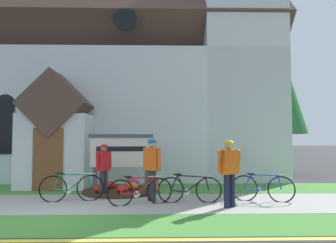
% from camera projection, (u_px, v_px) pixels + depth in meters
% --- Properties ---
extents(ground, '(140.00, 140.00, 0.00)m').
position_uv_depth(ground, '(78.00, 191.00, 10.79)').
color(ground, '#2B2B2D').
extents(sidewalk_slab, '(32.00, 2.68, 0.01)m').
position_uv_depth(sidewalk_slab, '(108.00, 203.00, 8.73)').
color(sidewalk_slab, '#99968E').
rests_on(sidewalk_slab, ground).
extents(grass_verge, '(32.00, 1.71, 0.01)m').
position_uv_depth(grass_verge, '(91.00, 225.00, 6.54)').
color(grass_verge, '#427F33').
rests_on(grass_verge, ground).
extents(church_lawn, '(24.00, 2.39, 0.01)m').
position_uv_depth(church_lawn, '(120.00, 189.00, 11.26)').
color(church_lawn, '#427F33').
rests_on(church_lawn, ground).
extents(curb_paint_stripe, '(28.00, 0.16, 0.01)m').
position_uv_depth(curb_paint_stripe, '(78.00, 240.00, 5.53)').
color(curb_paint_stripe, yellow).
rests_on(curb_paint_stripe, ground).
extents(church_building, '(13.61, 11.20, 12.75)m').
position_uv_depth(church_building, '(143.00, 79.00, 17.06)').
color(church_building, silver).
rests_on(church_building, ground).
extents(church_sign, '(2.14, 0.22, 1.88)m').
position_uv_depth(church_sign, '(121.00, 153.00, 10.74)').
color(church_sign, '#474C56').
rests_on(church_sign, ground).
extents(flower_bed, '(2.36, 2.36, 0.34)m').
position_uv_depth(flower_bed, '(120.00, 190.00, 10.43)').
color(flower_bed, '#382319').
rests_on(flower_bed, ground).
extents(bicycle_white, '(1.74, 0.08, 0.81)m').
position_uv_depth(bicycle_white, '(189.00, 189.00, 8.82)').
color(bicycle_white, black).
rests_on(bicycle_white, ground).
extents(bicycle_black, '(1.67, 0.46, 0.80)m').
position_uv_depth(bicycle_black, '(262.00, 188.00, 8.96)').
color(bicycle_black, black).
rests_on(bicycle_black, ground).
extents(bicycle_blue, '(1.68, 0.58, 0.79)m').
position_uv_depth(bicycle_blue, '(140.00, 191.00, 8.53)').
color(bicycle_blue, black).
rests_on(bicycle_blue, ground).
extents(bicycle_red, '(1.71, 0.36, 0.82)m').
position_uv_depth(bicycle_red, '(72.00, 188.00, 8.99)').
color(bicycle_red, black).
rests_on(bicycle_red, ground).
extents(cyclist_in_white_jersey, '(0.62, 0.44, 1.70)m').
position_uv_depth(cyclist_in_white_jersey, '(229.00, 168.00, 8.23)').
color(cyclist_in_white_jersey, '#191E38').
rests_on(cyclist_in_white_jersey, ground).
extents(cyclist_in_red_jersey, '(0.39, 0.64, 1.57)m').
position_uv_depth(cyclist_in_red_jersey, '(104.00, 166.00, 9.73)').
color(cyclist_in_red_jersey, '#2D2D33').
rests_on(cyclist_in_red_jersey, ground).
extents(cyclist_in_green_jersey, '(0.50, 0.58, 1.73)m').
position_uv_depth(cyclist_in_green_jersey, '(152.00, 164.00, 9.06)').
color(cyclist_in_green_jersey, '#2D2D33').
rests_on(cyclist_in_green_jersey, ground).
extents(roadside_conifer, '(3.55, 3.55, 8.35)m').
position_uv_depth(roadside_conifer, '(270.00, 73.00, 16.98)').
color(roadside_conifer, '#4C3823').
rests_on(roadside_conifer, ground).
extents(distant_hill, '(106.58, 41.82, 23.79)m').
position_uv_depth(distant_hill, '(102.00, 145.00, 91.93)').
color(distant_hill, '#847A5B').
rests_on(distant_hill, ground).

